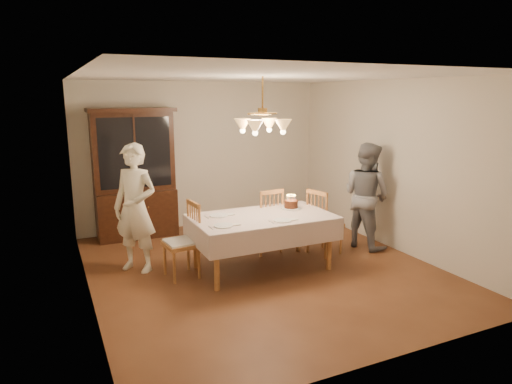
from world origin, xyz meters
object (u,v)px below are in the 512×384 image
elderly_woman (135,208)px  birthday_cake (291,205)px  china_hutch (135,176)px  chair_far_side (265,224)px  dining_table (262,221)px

elderly_woman → birthday_cake: (2.12, -0.50, -0.06)m
elderly_woman → china_hutch: bearing=124.7°
china_hutch → birthday_cake: size_ratio=7.20×
chair_far_side → elderly_woman: (-1.92, 0.08, 0.43)m
birthday_cake → china_hutch: bearing=131.6°
chair_far_side → birthday_cake: (0.20, -0.42, 0.37)m
dining_table → elderly_woman: bearing=156.2°
dining_table → chair_far_side: 0.75m
china_hutch → birthday_cake: 2.77m
china_hutch → birthday_cake: bearing=-48.4°
china_hutch → elderly_woman: size_ratio=1.23×
chair_far_side → china_hutch: bearing=134.8°
dining_table → elderly_woman: 1.72m
china_hutch → birthday_cake: (1.83, -2.06, -0.23)m
elderly_woman → chair_far_side: bearing=42.9°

